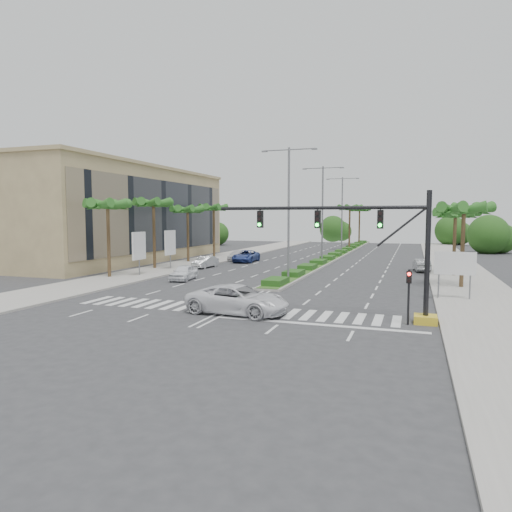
{
  "coord_description": "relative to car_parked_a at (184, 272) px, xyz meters",
  "views": [
    {
      "loc": [
        10.8,
        -26.05,
        5.75
      ],
      "look_at": [
        0.12,
        4.66,
        3.0
      ],
      "focal_mm": 32.0,
      "sensor_mm": 36.0,
      "label": 1
    }
  ],
  "objects": [
    {
      "name": "car_parked_d",
      "position": [
        -2.61,
        19.87,
        -0.08
      ],
      "size": [
        2.25,
        4.54,
        1.27
      ],
      "primitive_type": "imported",
      "rotation": [
        0.0,
        0.0,
        0.11
      ],
      "color": "silver",
      "rests_on": "ground"
    },
    {
      "name": "billboard_far",
      "position": [
        -5.31,
        6.85,
        2.25
      ],
      "size": [
        0.18,
        2.1,
        4.35
      ],
      "color": "slate",
      "rests_on": "ground"
    },
    {
      "name": "billboard_near",
      "position": [
        -5.31,
        0.85,
        2.25
      ],
      "size": [
        0.18,
        2.1,
        4.35
      ],
      "color": "slate",
      "rests_on": "ground"
    },
    {
      "name": "palm_left_near",
      "position": [
        -7.31,
        -1.15,
        5.98
      ],
      "size": [
        4.57,
        4.68,
        7.55
      ],
      "color": "brown",
      "rests_on": "ground"
    },
    {
      "name": "palm_median_a",
      "position": [
        9.19,
        43.85,
        6.46
      ],
      "size": [
        4.57,
        4.68,
        8.05
      ],
      "color": "brown",
      "rests_on": "ground"
    },
    {
      "name": "streetlight_far",
      "position": [
        9.19,
        34.85,
        6.1
      ],
      "size": [
        5.1,
        0.25,
        12.0
      ],
      "color": "slate",
      "rests_on": "ground"
    },
    {
      "name": "palm_left_end",
      "position": [
        -7.31,
        22.85,
        6.17
      ],
      "size": [
        4.57,
        4.68,
        7.75
      ],
      "color": "brown",
      "rests_on": "ground"
    },
    {
      "name": "building",
      "position": [
        -16.81,
        14.85,
        5.29
      ],
      "size": [
        12.0,
        36.0,
        12.0
      ],
      "primitive_type": "cube",
      "color": "tan",
      "rests_on": "ground"
    },
    {
      "name": "palm_median_b",
      "position": [
        9.19,
        58.85,
        6.46
      ],
      "size": [
        4.57,
        4.68,
        8.05
      ],
      "color": "brown",
      "rests_on": "ground"
    },
    {
      "name": "palm_left_far",
      "position": [
        -7.31,
        14.85,
        5.79
      ],
      "size": [
        4.57,
        4.68,
        7.35
      ],
      "color": "brown",
      "rests_on": "ground"
    },
    {
      "name": "streetlight_near",
      "position": [
        9.19,
        2.85,
        6.1
      ],
      "size": [
        5.1,
        0.25,
        12.0
      ],
      "color": "slate",
      "rests_on": "ground"
    },
    {
      "name": "car_parked_c",
      "position": [
        -0.57,
        17.98,
        0.05
      ],
      "size": [
        2.78,
        5.57,
        1.51
      ],
      "primitive_type": "imported",
      "rotation": [
        0.0,
        0.0,
        0.05
      ],
      "color": "#2E438F",
      "rests_on": "ground"
    },
    {
      "name": "car_parked_b",
      "position": [
        -2.61,
        10.01,
        -0.05
      ],
      "size": [
        1.74,
        4.12,
        1.32
      ],
      "primitive_type": "imported",
      "rotation": [
        0.0,
        0.0,
        -0.09
      ],
      "color": "silver",
      "rests_on": "ground"
    },
    {
      "name": "palm_right_near",
      "position": [
        23.69,
        2.85,
        5.49
      ],
      "size": [
        4.57,
        4.68,
        7.05
      ],
      "color": "brown",
      "rests_on": "ground"
    },
    {
      "name": "palm_right_far",
      "position": [
        23.69,
        10.85,
        5.2
      ],
      "size": [
        4.57,
        4.68,
        6.75
      ],
      "color": "brown",
      "rests_on": "ground"
    },
    {
      "name": "streetlight_mid",
      "position": [
        9.19,
        18.85,
        6.1
      ],
      "size": [
        5.1,
        0.25,
        12.0
      ],
      "color": "slate",
      "rests_on": "ground"
    },
    {
      "name": "median",
      "position": [
        9.19,
        33.85,
        -0.61
      ],
      "size": [
        2.2,
        75.0,
        0.2
      ],
      "primitive_type": "cube",
      "color": "gray",
      "rests_on": "ground"
    },
    {
      "name": "car_parked_a",
      "position": [
        0.0,
        0.0,
        0.0
      ],
      "size": [
        2.21,
        4.35,
        1.42
      ],
      "primitive_type": "imported",
      "rotation": [
        0.0,
        0.0,
        0.13
      ],
      "color": "white",
      "rests_on": "ground"
    },
    {
      "name": "signal_gantry",
      "position": [
        18.46,
        -11.15,
        2.75
      ],
      "size": [
        12.6,
        1.2,
        7.2
      ],
      "color": "gold",
      "rests_on": "ground"
    },
    {
      "name": "car_right",
      "position": [
        20.82,
        14.45,
        -0.04
      ],
      "size": [
        1.92,
        4.23,
        1.34
      ],
      "primitive_type": "imported",
      "rotation": [
        0.0,
        0.0,
        3.27
      ],
      "color": "#9E9FA3",
      "rests_on": "ground"
    },
    {
      "name": "car_crossing",
      "position": [
        10.11,
        -12.12,
        0.15
      ],
      "size": [
        6.45,
        3.46,
        1.72
      ],
      "primitive_type": "imported",
      "rotation": [
        0.0,
        0.0,
        1.47
      ],
      "color": "white",
      "rests_on": "ground"
    },
    {
      "name": "ground",
      "position": [
        9.19,
        -11.15,
        -0.71
      ],
      "size": [
        160.0,
        160.0,
        0.0
      ],
      "primitive_type": "plane",
      "color": "#333335",
      "rests_on": "ground"
    },
    {
      "name": "median_grass",
      "position": [
        9.19,
        33.85,
        -0.49
      ],
      "size": [
        1.8,
        75.0,
        0.04
      ],
      "primitive_type": "cube",
      "color": "#2A591E",
      "rests_on": "median"
    },
    {
      "name": "footpath_left",
      "position": [
        -6.01,
        8.85,
        -0.64
      ],
      "size": [
        6.0,
        120.0,
        0.15
      ],
      "primitive_type": "cube",
      "color": "gray",
      "rests_on": "ground"
    },
    {
      "name": "palm_left_mid",
      "position": [
        -7.31,
        6.85,
        6.37
      ],
      "size": [
        4.57,
        4.68,
        7.95
      ],
      "color": "brown",
      "rests_on": "ground"
    },
    {
      "name": "pedestrian_signal",
      "position": [
        19.79,
        -11.83,
        1.33
      ],
      "size": [
        0.28,
        0.36,
        3.0
      ],
      "color": "black",
      "rests_on": "ground"
    },
    {
      "name": "direction_sign",
      "position": [
        22.69,
        -3.16,
        1.74
      ],
      "size": [
        2.7,
        0.11,
        3.4
      ],
      "color": "slate",
      "rests_on": "ground"
    },
    {
      "name": "footpath_right",
      "position": [
        24.39,
        8.85,
        -0.64
      ],
      "size": [
        6.0,
        120.0,
        0.15
      ],
      "primitive_type": "cube",
      "color": "gray",
      "rests_on": "ground"
    }
  ]
}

